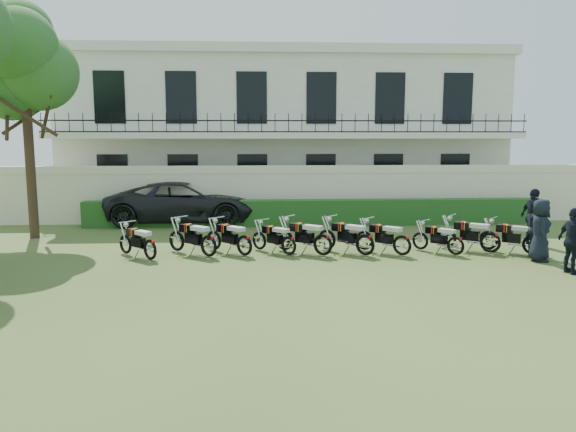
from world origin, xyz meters
name	(u,v)px	position (x,y,z in m)	size (l,w,h in m)	color
ground	(308,268)	(0.00, 0.00, 0.00)	(100.00, 100.00, 0.00)	#33461C
perimeter_wall	(289,194)	(0.00, 8.00, 1.17)	(30.00, 0.35, 2.30)	#EEE6C8
hedge	(316,212)	(1.00, 7.20, 0.50)	(18.00, 0.60, 1.00)	#1B4719
building	(282,131)	(0.00, 13.96, 3.71)	(20.40, 9.60, 7.40)	silver
tree_west_near	(25,63)	(-8.96, 5.00, 5.89)	(3.40, 3.20, 7.90)	#473323
motorcycle_0	(150,245)	(-4.35, 1.16, 0.46)	(1.35, 1.35, 0.99)	black
motorcycle_1	(209,241)	(-2.74, 1.46, 0.50)	(1.57, 1.35, 1.08)	black
motorcycle_2	(244,240)	(-1.71, 1.56, 0.48)	(1.45, 1.36, 1.03)	black
motorcycle_3	(289,241)	(-0.41, 1.57, 0.44)	(1.31, 1.31, 0.96)	black
motorcycle_4	(323,239)	(0.58, 1.44, 0.50)	(1.64, 1.29, 1.09)	black
motorcycle_5	(365,240)	(1.82, 1.37, 0.50)	(1.54, 1.39, 1.08)	black
motorcycle_6	(402,240)	(2.90, 1.32, 0.47)	(1.45, 1.32, 1.02)	black
motorcycle_7	(456,241)	(4.48, 1.29, 0.43)	(1.24, 1.31, 0.94)	black
motorcycle_8	(491,237)	(5.63, 1.54, 0.49)	(1.60, 1.27, 1.06)	black
motorcycle_9	(533,240)	(6.75, 1.19, 0.47)	(1.52, 1.24, 1.02)	black
suv	(184,202)	(-4.23, 8.02, 0.85)	(2.81, 6.09, 1.69)	black
officer_2	(573,241)	(6.69, -0.98, 0.85)	(1.00, 0.42, 1.70)	black
officer_3	(540,230)	(6.58, 0.49, 0.88)	(0.86, 0.56, 1.76)	black
officer_4	(537,228)	(6.87, 1.20, 0.82)	(0.80, 0.62, 1.64)	black
officer_5	(533,217)	(7.54, 2.78, 0.91)	(1.07, 0.45, 1.83)	black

